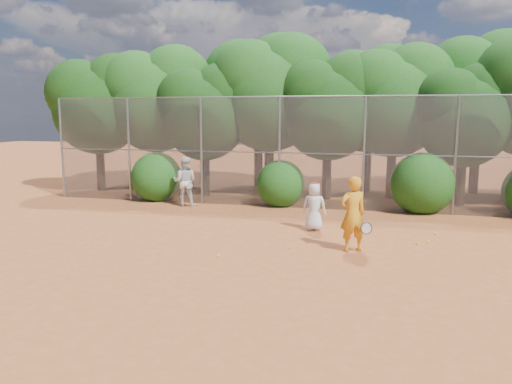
# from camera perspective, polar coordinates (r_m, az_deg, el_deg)

# --- Properties ---
(ground) EXTENTS (80.00, 80.00, 0.00)m
(ground) POSITION_cam_1_polar(r_m,az_deg,el_deg) (12.49, 1.69, -6.94)
(ground) COLOR #AB5426
(ground) RESTS_ON ground
(fence_back) EXTENTS (20.05, 0.09, 4.03)m
(fence_back) POSITION_cam_1_polar(r_m,az_deg,el_deg) (17.98, 5.45, 4.60)
(fence_back) COLOR gray
(fence_back) RESTS_ON ground
(tree_0) EXTENTS (4.38, 3.81, 6.00)m
(tree_0) POSITION_cam_1_polar(r_m,az_deg,el_deg) (23.13, -17.50, 9.88)
(tree_0) COLOR black
(tree_0) RESTS_ON ground
(tree_1) EXTENTS (4.64, 4.03, 6.35)m
(tree_1) POSITION_cam_1_polar(r_m,az_deg,el_deg) (22.39, -11.28, 10.76)
(tree_1) COLOR black
(tree_1) RESTS_ON ground
(tree_2) EXTENTS (3.99, 3.47, 5.47)m
(tree_2) POSITION_cam_1_polar(r_m,az_deg,el_deg) (20.78, -5.75, 9.43)
(tree_2) COLOR black
(tree_2) RESTS_ON ground
(tree_3) EXTENTS (4.89, 4.26, 6.70)m
(tree_3) POSITION_cam_1_polar(r_m,az_deg,el_deg) (21.08, 1.74, 11.67)
(tree_3) COLOR black
(tree_3) RESTS_ON ground
(tree_4) EXTENTS (4.19, 3.64, 5.73)m
(tree_4) POSITION_cam_1_polar(r_m,az_deg,el_deg) (20.07, 8.42, 9.89)
(tree_4) COLOR black
(tree_4) RESTS_ON ground
(tree_5) EXTENTS (4.51, 3.92, 6.17)m
(tree_5) POSITION_cam_1_polar(r_m,az_deg,el_deg) (20.78, 15.67, 10.42)
(tree_5) COLOR black
(tree_5) RESTS_ON ground
(tree_6) EXTENTS (3.86, 3.36, 5.29)m
(tree_6) POSITION_cam_1_polar(r_m,az_deg,el_deg) (19.99, 22.90, 8.45)
(tree_6) COLOR black
(tree_6) RESTS_ON ground
(tree_9) EXTENTS (4.83, 4.20, 6.62)m
(tree_9) POSITION_cam_1_polar(r_m,az_deg,el_deg) (24.91, -11.11, 10.98)
(tree_9) COLOR black
(tree_9) RESTS_ON ground
(tree_10) EXTENTS (5.15, 4.48, 7.06)m
(tree_10) POSITION_cam_1_polar(r_m,az_deg,el_deg) (23.46, 0.48, 11.98)
(tree_10) COLOR black
(tree_10) RESTS_ON ground
(tree_11) EXTENTS (4.64, 4.03, 6.35)m
(tree_11) POSITION_cam_1_polar(r_m,az_deg,el_deg) (22.39, 12.97, 10.70)
(tree_11) COLOR black
(tree_11) RESTS_ON ground
(tree_12) EXTENTS (5.02, 4.37, 6.88)m
(tree_12) POSITION_cam_1_polar(r_m,az_deg,el_deg) (23.35, 24.36, 10.92)
(tree_12) COLOR black
(tree_12) RESTS_ON ground
(bush_0) EXTENTS (2.00, 2.00, 2.00)m
(bush_0) POSITION_cam_1_polar(r_m,az_deg,el_deg) (20.10, -11.28, 1.93)
(bush_0) COLOR #164912
(bush_0) RESTS_ON ground
(bush_1) EXTENTS (1.80, 1.80, 1.80)m
(bush_1) POSITION_cam_1_polar(r_m,az_deg,el_deg) (18.55, 2.84, 1.19)
(bush_1) COLOR #164912
(bush_1) RESTS_ON ground
(bush_2) EXTENTS (2.20, 2.20, 2.20)m
(bush_2) POSITION_cam_1_polar(r_m,az_deg,el_deg) (18.24, 18.45, 1.23)
(bush_2) COLOR #164912
(bush_2) RESTS_ON ground
(player_yellow) EXTENTS (0.92, 0.73, 1.90)m
(player_yellow) POSITION_cam_1_polar(r_m,az_deg,el_deg) (12.63, 11.00, -2.49)
(player_yellow) COLOR orange
(player_yellow) RESTS_ON ground
(player_teen) EXTENTS (0.70, 0.46, 1.45)m
(player_teen) POSITION_cam_1_polar(r_m,az_deg,el_deg) (14.73, 6.67, -1.62)
(player_teen) COLOR silver
(player_teen) RESTS_ON ground
(player_white) EXTENTS (0.99, 0.83, 1.83)m
(player_white) POSITION_cam_1_polar(r_m,az_deg,el_deg) (18.68, -8.14, 1.21)
(player_white) COLOR silver
(player_white) RESTS_ON ground
(ball_0) EXTENTS (0.07, 0.07, 0.07)m
(ball_0) POSITION_cam_1_polar(r_m,az_deg,el_deg) (14.14, 19.04, -5.39)
(ball_0) COLOR #C8DD28
(ball_0) RESTS_ON ground
(ball_1) EXTENTS (0.07, 0.07, 0.07)m
(ball_1) POSITION_cam_1_polar(r_m,az_deg,el_deg) (12.83, 3.80, -6.35)
(ball_1) COLOR #C8DD28
(ball_1) RESTS_ON ground
(ball_2) EXTENTS (0.07, 0.07, 0.07)m
(ball_2) POSITION_cam_1_polar(r_m,az_deg,el_deg) (13.86, 17.93, -5.62)
(ball_2) COLOR #C8DD28
(ball_2) RESTS_ON ground
(ball_3) EXTENTS (0.07, 0.07, 0.07)m
(ball_3) POSITION_cam_1_polar(r_m,az_deg,el_deg) (12.14, -4.34, -7.26)
(ball_3) COLOR #C8DD28
(ball_3) RESTS_ON ground
(ball_4) EXTENTS (0.07, 0.07, 0.07)m
(ball_4) POSITION_cam_1_polar(r_m,az_deg,el_deg) (15.14, 19.80, -4.49)
(ball_4) COLOR #C8DD28
(ball_4) RESTS_ON ground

